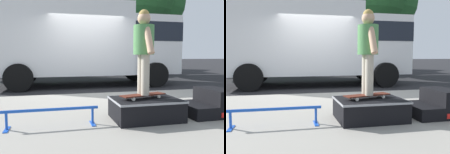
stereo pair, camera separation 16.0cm
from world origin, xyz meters
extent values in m
plane|color=black|center=(0.00, 0.00, 0.00)|extent=(140.00, 140.00, 0.00)
cube|color=gray|center=(0.00, -3.00, 0.06)|extent=(50.00, 5.00, 0.12)
cube|color=black|center=(0.30, -3.29, 0.29)|extent=(1.05, 0.79, 0.33)
cube|color=gray|center=(0.30, -3.29, 0.44)|extent=(1.07, 0.81, 0.03)
cube|color=black|center=(1.21, -3.29, 0.22)|extent=(0.41, 0.75, 0.20)
cube|color=black|center=(1.61, -3.29, 0.35)|extent=(0.41, 0.75, 0.45)
cylinder|color=blue|center=(-1.17, -3.35, 0.37)|extent=(1.36, 0.04, 0.04)
cylinder|color=blue|center=(-1.77, -3.35, 0.25)|extent=(0.04, 0.04, 0.25)
cube|color=blue|center=(-1.77, -3.35, 0.13)|extent=(0.06, 0.28, 0.01)
cylinder|color=blue|center=(-0.58, -3.35, 0.25)|extent=(0.04, 0.04, 0.25)
cube|color=blue|center=(-0.58, -3.35, 0.13)|extent=(0.06, 0.28, 0.01)
cube|color=#4C1E14|center=(0.26, -3.27, 0.51)|extent=(0.81, 0.39, 0.02)
cylinder|color=silver|center=(0.48, -3.12, 0.48)|extent=(0.06, 0.04, 0.05)
cylinder|color=silver|center=(0.53, -3.29, 0.48)|extent=(0.06, 0.04, 0.05)
cylinder|color=silver|center=(0.00, -3.25, 0.48)|extent=(0.06, 0.04, 0.05)
cylinder|color=silver|center=(0.05, -3.42, 0.48)|extent=(0.06, 0.04, 0.05)
cylinder|color=#B7AD99|center=(0.26, -3.19, 0.84)|extent=(0.13, 0.13, 0.64)
cylinder|color=#B7AD99|center=(0.26, -3.35, 0.84)|extent=(0.13, 0.13, 0.64)
cylinder|color=#4C8C4C|center=(0.26, -3.27, 1.39)|extent=(0.33, 0.33, 0.46)
cylinder|color=tan|center=(0.26, -3.07, 1.38)|extent=(0.10, 0.28, 0.44)
cylinder|color=tan|center=(0.26, -3.48, 1.38)|extent=(0.10, 0.28, 0.44)
sphere|color=tan|center=(0.26, -3.27, 1.72)|extent=(0.20, 0.20, 0.20)
sphere|color=tan|center=(0.26, -3.27, 1.78)|extent=(0.17, 0.17, 0.17)
cube|color=white|center=(-0.81, 2.20, 1.75)|extent=(5.00, 2.35, 2.60)
cube|color=white|center=(2.64, 2.20, 1.55)|extent=(1.90, 2.16, 2.20)
cube|color=black|center=(2.64, 2.20, 2.03)|extent=(1.92, 2.19, 0.70)
cylinder|color=black|center=(2.49, 3.38, 0.45)|extent=(0.90, 0.28, 0.90)
cylinder|color=black|center=(2.49, 1.03, 0.45)|extent=(0.90, 0.28, 0.90)
cylinder|color=black|center=(-2.20, 3.38, 0.45)|extent=(0.90, 0.28, 0.90)
cylinder|color=black|center=(-2.20, 1.03, 0.45)|extent=(0.90, 0.28, 0.90)
cylinder|color=brown|center=(3.22, 6.31, 1.58)|extent=(0.56, 0.56, 3.16)
sphere|color=#235628|center=(4.76, 6.31, 4.27)|extent=(3.63, 3.63, 3.63)
cube|color=silver|center=(-3.26, 15.26, 3.00)|extent=(9.00, 7.50, 6.00)
cube|color=#B2ADA3|center=(-3.26, 11.26, 1.40)|extent=(9.00, 0.50, 2.80)
camera|label=1|loc=(-1.13, -6.71, 1.14)|focal=37.03mm
camera|label=2|loc=(-0.97, -6.75, 1.14)|focal=37.03mm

